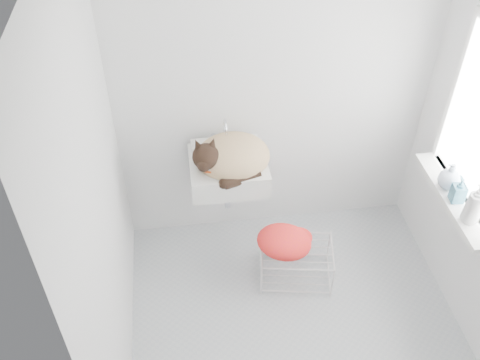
{
  "coord_description": "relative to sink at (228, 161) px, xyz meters",
  "views": [
    {
      "loc": [
        -0.66,
        -2.05,
        3.15
      ],
      "look_at": [
        -0.31,
        0.5,
        0.88
      ],
      "focal_mm": 40.08,
      "sensor_mm": 36.0,
      "label": 1
    }
  ],
  "objects": [
    {
      "name": "faucet",
      "position": [
        0.0,
        0.18,
        0.14
      ],
      "size": [
        0.19,
        0.13,
        0.19
      ],
      "primitive_type": null,
      "color": "silver",
      "rests_on": "sink"
    },
    {
      "name": "bottle_b",
      "position": [
        1.36,
        -0.58,
        0.0
      ],
      "size": [
        0.09,
        0.09,
        0.17
      ],
      "primitive_type": "imported",
      "rotation": [
        0.0,
        0.0,
        3.03
      ],
      "color": "teal",
      "rests_on": "windowsill"
    },
    {
      "name": "bottle_a",
      "position": [
        1.36,
        -0.75,
        0.0
      ],
      "size": [
        0.11,
        0.11,
        0.24
      ],
      "primitive_type": "imported",
      "rotation": [
        0.0,
        0.0,
        1.42
      ],
      "color": "white",
      "rests_on": "windowsill"
    },
    {
      "name": "towel",
      "position": [
        0.34,
        -0.36,
        -0.52
      ],
      "size": [
        0.47,
        0.41,
        0.16
      ],
      "primitive_type": "ellipsoid",
      "rotation": [
        0.0,
        0.0,
        -0.44
      ],
      "color": "#FF4700",
      "rests_on": "wire_rack"
    },
    {
      "name": "wire_rack",
      "position": [
        0.44,
        -0.37,
        -0.7
      ],
      "size": [
        0.55,
        0.43,
        0.3
      ],
      "primitive_type": "cube",
      "rotation": [
        0.0,
        0.0,
        -0.18
      ],
      "color": "silver",
      "rests_on": "floor"
    },
    {
      "name": "left_wall",
      "position": [
        -0.74,
        -0.74,
        0.4
      ],
      "size": [
        0.02,
        2.0,
        2.5
      ],
      "primitive_type": "cube",
      "color": "silver",
      "rests_on": "ground"
    },
    {
      "name": "floor",
      "position": [
        0.36,
        -0.74,
        -0.85
      ],
      "size": [
        2.2,
        2.0,
        0.02
      ],
      "primitive_type": "cube",
      "color": "#ACB0B3",
      "rests_on": "ground"
    },
    {
      "name": "windowsill",
      "position": [
        1.37,
        -0.54,
        -0.02
      ],
      "size": [
        0.16,
        0.88,
        0.04
      ],
      "primitive_type": "cube",
      "color": "white",
      "rests_on": "right_wall"
    },
    {
      "name": "sink",
      "position": [
        0.0,
        0.0,
        0.0
      ],
      "size": [
        0.52,
        0.46,
        0.21
      ],
      "primitive_type": "cube",
      "color": "white",
      "rests_on": "back_wall"
    },
    {
      "name": "back_wall",
      "position": [
        0.36,
        0.26,
        0.4
      ],
      "size": [
        2.2,
        0.02,
        2.5
      ],
      "primitive_type": "cube",
      "color": "silver",
      "rests_on": "ground"
    },
    {
      "name": "cat",
      "position": [
        0.01,
        -0.02,
        0.04
      ],
      "size": [
        0.52,
        0.42,
        0.33
      ],
      "rotation": [
        0.0,
        0.0,
        0.02
      ],
      "color": "tan",
      "rests_on": "sink"
    },
    {
      "name": "bottle_c",
      "position": [
        1.36,
        -0.45,
        0.0
      ],
      "size": [
        0.16,
        0.16,
        0.18
      ],
      "primitive_type": "imported",
      "rotation": [
        0.0,
        0.0,
        4.58
      ],
      "color": "silver",
      "rests_on": "windowsill"
    }
  ]
}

